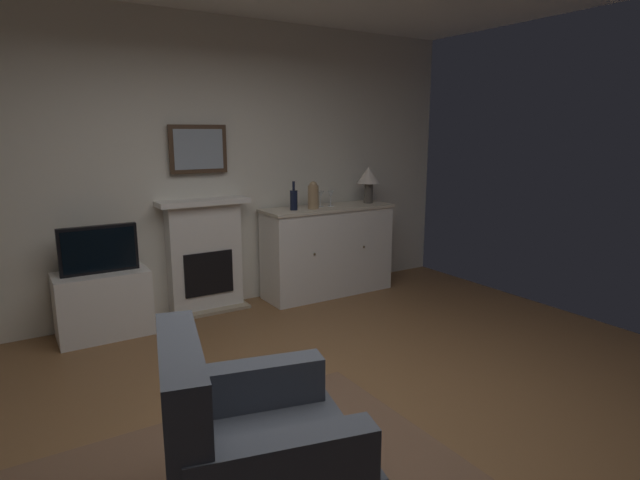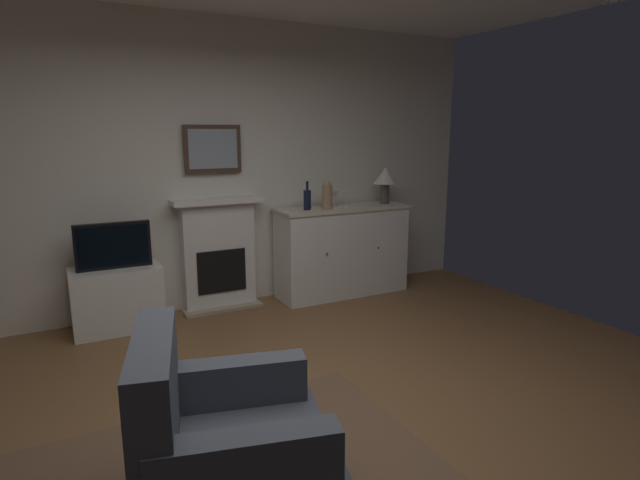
{
  "view_description": "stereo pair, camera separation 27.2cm",
  "coord_description": "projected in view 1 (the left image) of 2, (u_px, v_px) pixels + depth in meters",
  "views": [
    {
      "loc": [
        -1.51,
        -2.27,
        1.73
      ],
      "look_at": [
        0.33,
        0.65,
        1.0
      ],
      "focal_mm": 29.0,
      "sensor_mm": 36.0,
      "label": 1
    },
    {
      "loc": [
        -1.27,
        -2.41,
        1.73
      ],
      "look_at": [
        0.33,
        0.65,
        1.0
      ],
      "focal_mm": 29.0,
      "sensor_mm": 36.0,
      "label": 2
    }
  ],
  "objects": [
    {
      "name": "table_lamp",
      "position": [
        369.0,
        178.0,
        5.66
      ],
      "size": [
        0.26,
        0.26,
        0.4
      ],
      "color": "#4C4742",
      "rests_on": "sideboard_cabinet"
    },
    {
      "name": "wine_glass_center",
      "position": [
        331.0,
        195.0,
        5.44
      ],
      "size": [
        0.07,
        0.07,
        0.16
      ],
      "color": "silver",
      "rests_on": "sideboard_cabinet"
    },
    {
      "name": "armchair",
      "position": [
        250.0,
        454.0,
        2.2
      ],
      "size": [
        0.97,
        0.93,
        0.92
      ],
      "color": "#474C56",
      "rests_on": "ground_plane"
    },
    {
      "name": "vase_decorative",
      "position": [
        313.0,
        195.0,
        5.26
      ],
      "size": [
        0.11,
        0.11,
        0.28
      ],
      "color": "#9E7F5B",
      "rests_on": "sideboard_cabinet"
    },
    {
      "name": "wine_bottle",
      "position": [
        294.0,
        200.0,
        5.19
      ],
      "size": [
        0.08,
        0.08,
        0.29
      ],
      "color": "black",
      "rests_on": "sideboard_cabinet"
    },
    {
      "name": "sideboard_cabinet",
      "position": [
        328.0,
        250.0,
        5.54
      ],
      "size": [
        1.43,
        0.49,
        0.95
      ],
      "color": "white",
      "rests_on": "ground_plane"
    },
    {
      "name": "framed_picture",
      "position": [
        198.0,
        149.0,
        4.82
      ],
      "size": [
        0.55,
        0.04,
        0.45
      ],
      "color": "#473323"
    },
    {
      "name": "fireplace_unit",
      "position": [
        205.0,
        256.0,
        4.99
      ],
      "size": [
        0.87,
        0.3,
        1.1
      ],
      "color": "white",
      "rests_on": "ground_plane"
    },
    {
      "name": "wall_rear",
      "position": [
        183.0,
        167.0,
        4.86
      ],
      "size": [
        6.19,
        0.06,
        2.79
      ],
      "primitive_type": "cube",
      "color": "silver",
      "rests_on": "ground_plane"
    },
    {
      "name": "tv_cabinet",
      "position": [
        103.0,
        304.0,
        4.41
      ],
      "size": [
        0.75,
        0.42,
        0.57
      ],
      "color": "white",
      "rests_on": "ground_plane"
    },
    {
      "name": "tv_set",
      "position": [
        99.0,
        249.0,
        4.29
      ],
      "size": [
        0.62,
        0.07,
        0.4
      ],
      "color": "black",
      "rests_on": "tv_cabinet"
    },
    {
      "name": "wine_glass_left",
      "position": [
        320.0,
        195.0,
        5.41
      ],
      "size": [
        0.07,
        0.07,
        0.16
      ],
      "color": "silver",
      "rests_on": "sideboard_cabinet"
    },
    {
      "name": "ground_plane",
      "position": [
        332.0,
        440.0,
        3.03
      ],
      "size": [
        6.19,
        5.18,
        0.1
      ],
      "primitive_type": "cube",
      "color": "brown",
      "rests_on": "ground"
    }
  ]
}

